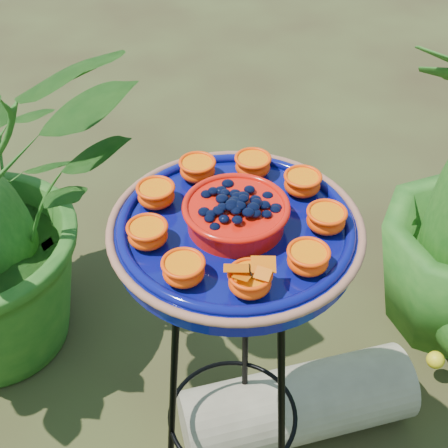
{
  "coord_description": "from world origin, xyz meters",
  "views": [
    {
      "loc": [
        -0.26,
        -0.69,
        1.54
      ],
      "look_at": [
        -0.12,
        0.07,
        0.88
      ],
      "focal_mm": 50.0,
      "sensor_mm": 36.0,
      "label": 1
    }
  ],
  "objects": [
    {
      "name": "feeder_dish",
      "position": [
        -0.1,
        0.08,
        0.86
      ],
      "size": [
        0.55,
        0.55,
        0.1
      ],
      "rotation": [
        0.0,
        0.0,
        -0.42
      ],
      "color": "#080C60",
      "rests_on": "tripod_stand"
    },
    {
      "name": "driftwood_log",
      "position": [
        0.1,
        0.19,
        0.1
      ],
      "size": [
        0.62,
        0.25,
        0.2
      ],
      "primitive_type": "cylinder",
      "rotation": [
        0.0,
        1.57,
        0.07
      ],
      "color": "gray",
      "rests_on": "ground"
    },
    {
      "name": "tripod_stand",
      "position": [
        -0.1,
        0.08,
        0.5
      ],
      "size": [
        0.39,
        0.39,
        0.82
      ],
      "rotation": [
        0.0,
        0.0,
        -0.42
      ],
      "color": "black",
      "rests_on": "ground"
    }
  ]
}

